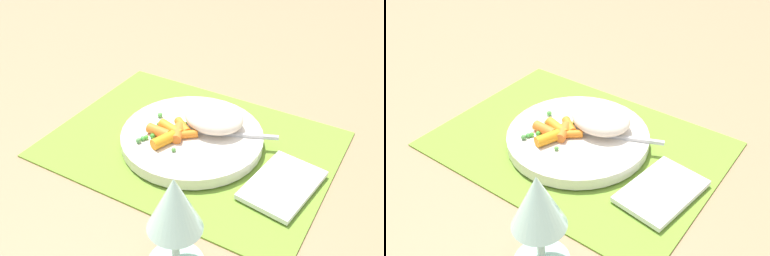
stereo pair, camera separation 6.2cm
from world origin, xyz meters
TOP-DOWN VIEW (x-y plane):
  - ground_plane at (0.00, 0.00)m, footprint 2.40×2.40m
  - placemat at (0.00, 0.00)m, footprint 0.46×0.34m
  - plate at (0.00, 0.00)m, footprint 0.23×0.23m
  - rice_mound at (-0.02, -0.03)m, footprint 0.10×0.08m
  - carrot_portion at (0.02, 0.03)m, footprint 0.08×0.09m
  - pea_scatter at (0.04, 0.02)m, footprint 0.09×0.09m
  - fork at (-0.02, -0.01)m, footprint 0.18×0.08m
  - wine_glass at (-0.10, 0.22)m, footprint 0.07×0.07m
  - napkin at (-0.17, 0.03)m, footprint 0.10×0.14m

SIDE VIEW (x-z plane):
  - ground_plane at x=0.00m, z-range 0.00..0.00m
  - placemat at x=0.00m, z-range 0.00..0.01m
  - napkin at x=-0.17m, z-range 0.01..0.01m
  - plate at x=0.00m, z-range 0.01..0.02m
  - fork at x=-0.02m, z-range 0.02..0.03m
  - pea_scatter at x=0.04m, z-range 0.02..0.03m
  - carrot_portion at x=0.02m, z-range 0.02..0.04m
  - rice_mound at x=-0.02m, z-range 0.02..0.06m
  - wine_glass at x=-0.10m, z-range 0.03..0.16m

